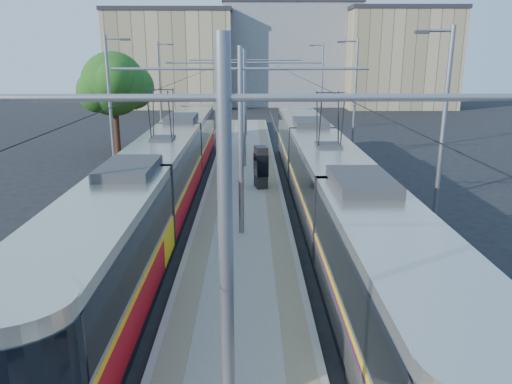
{
  "coord_description": "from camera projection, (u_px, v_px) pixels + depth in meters",
  "views": [
    {
      "loc": [
        0.33,
        -10.31,
        7.04
      ],
      "look_at": [
        0.58,
        9.19,
        1.6
      ],
      "focal_mm": 35.0,
      "sensor_mm": 36.0,
      "label": 1
    }
  ],
  "objects": [
    {
      "name": "building_left",
      "position": [
        174.0,
        59.0,
        67.79
      ],
      "size": [
        16.32,
        12.24,
        12.59
      ],
      "color": "tan",
      "rests_on": "ground"
    },
    {
      "name": "ground",
      "position": [
        237.0,
        361.0,
        11.81
      ],
      "size": [
        160.0,
        160.0,
        0.0
      ],
      "primitive_type": "plane",
      "color": "black",
      "rests_on": "ground"
    },
    {
      "name": "catenary",
      "position": [
        243.0,
        107.0,
        24.23
      ],
      "size": [
        9.2,
        70.0,
        7.0
      ],
      "color": "gray",
      "rests_on": "platform"
    },
    {
      "name": "building_centre",
      "position": [
        289.0,
        54.0,
        71.67
      ],
      "size": [
        18.36,
        14.28,
        13.84
      ],
      "color": "gray",
      "rests_on": "ground"
    },
    {
      "name": "rails",
      "position": [
        244.0,
        182.0,
        28.19
      ],
      "size": [
        8.71,
        70.0,
        0.03
      ],
      "color": "gray",
      "rests_on": "ground"
    },
    {
      "name": "shelter",
      "position": [
        261.0,
        166.0,
        25.68
      ],
      "size": [
        0.77,
        1.07,
        2.15
      ],
      "rotation": [
        0.0,
        0.0,
        0.19
      ],
      "color": "black",
      "rests_on": "platform"
    },
    {
      "name": "tactile_strip_right",
      "position": [
        270.0,
        177.0,
        28.12
      ],
      "size": [
        0.7,
        50.0,
        0.01
      ],
      "primitive_type": "cube",
      "color": "gray",
      "rests_on": "platform"
    },
    {
      "name": "tram_right",
      "position": [
        327.0,
        180.0,
        21.11
      ],
      "size": [
        2.43,
        31.99,
        5.5
      ],
      "color": "black",
      "rests_on": "ground"
    },
    {
      "name": "tree",
      "position": [
        118.0,
        85.0,
        35.32
      ],
      "size": [
        4.95,
        4.58,
        7.19
      ],
      "color": "#382314",
      "rests_on": "ground"
    },
    {
      "name": "street_lamps",
      "position": [
        244.0,
        101.0,
        30.92
      ],
      "size": [
        15.18,
        38.22,
        8.0
      ],
      "color": "gray",
      "rests_on": "ground"
    },
    {
      "name": "tram_left",
      "position": [
        164.0,
        174.0,
        22.87
      ],
      "size": [
        2.43,
        32.31,
        5.5
      ],
      "color": "black",
      "rests_on": "ground"
    },
    {
      "name": "building_right",
      "position": [
        397.0,
        58.0,
        66.21
      ],
      "size": [
        14.28,
        10.2,
        12.75
      ],
      "color": "tan",
      "rests_on": "ground"
    },
    {
      "name": "tactile_strip_left",
      "position": [
        218.0,
        177.0,
        28.09
      ],
      "size": [
        0.7,
        50.0,
        0.01
      ],
      "primitive_type": "cube",
      "color": "gray",
      "rests_on": "platform"
    },
    {
      "name": "platform",
      "position": [
        244.0,
        180.0,
        28.15
      ],
      "size": [
        4.0,
        50.0,
        0.3
      ],
      "primitive_type": "cube",
      "color": "gray",
      "rests_on": "ground"
    }
  ]
}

